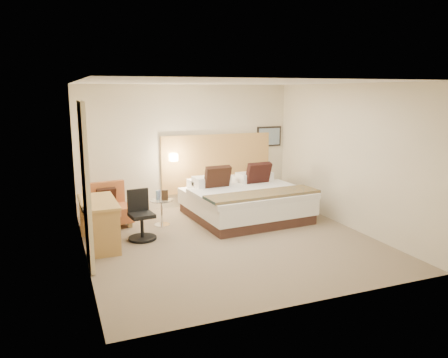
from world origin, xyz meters
name	(u,v)px	position (x,y,z in m)	size (l,w,h in m)	color
floor	(230,240)	(0.00, 0.00, -0.01)	(4.80, 5.00, 0.02)	#7B6952
ceiling	(230,82)	(0.00, 0.00, 2.71)	(4.80, 5.00, 0.02)	white
wall_back	(187,147)	(0.00, 2.51, 1.35)	(4.80, 0.02, 2.70)	beige
wall_front	(311,197)	(0.00, -2.51, 1.35)	(4.80, 0.02, 2.70)	beige
wall_left	(80,174)	(-2.41, 0.00, 1.35)	(0.02, 5.00, 2.70)	beige
wall_right	(348,156)	(2.41, 0.00, 1.35)	(0.02, 5.00, 2.70)	beige
headboard_panel	(217,163)	(0.70, 2.47, 0.95)	(2.60, 0.04, 1.30)	#BD8949
art_frame	(269,136)	(2.02, 2.48, 1.50)	(0.62, 0.03, 0.47)	black
art_canvas	(269,137)	(2.02, 2.46, 1.50)	(0.54, 0.01, 0.39)	gray
lamp_arm	(173,157)	(-0.35, 2.42, 1.15)	(0.02, 0.02, 0.12)	silver
lamp_shade	(174,157)	(-0.35, 2.36, 1.15)	(0.15, 0.15, 0.15)	#F9E7C2
curtain	(86,185)	(-2.36, -0.25, 1.22)	(0.06, 0.90, 2.42)	beige
bottle_a	(157,195)	(-0.97, 1.30, 0.60)	(0.05, 0.05, 0.18)	#98C3EC
bottle_b	(159,195)	(-0.92, 1.34, 0.60)	(0.05, 0.05, 0.18)	#96AEE8
menu_folder	(165,195)	(-0.84, 1.22, 0.61)	(0.12, 0.05, 0.20)	#3B2718
bed	(245,201)	(0.82, 1.18, 0.35)	(2.34, 2.29, 1.08)	#3E251F
lounge_chair	(108,209)	(-1.86, 1.65, 0.33)	(0.87, 0.78, 0.82)	#9C7449
side_table	(162,211)	(-0.90, 1.28, 0.28)	(0.48, 0.48, 0.51)	white
desk	(100,210)	(-2.11, 0.54, 0.62)	(0.59, 1.26, 0.78)	tan
desk_chair	(141,219)	(-1.42, 0.62, 0.36)	(0.55, 0.55, 0.87)	black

